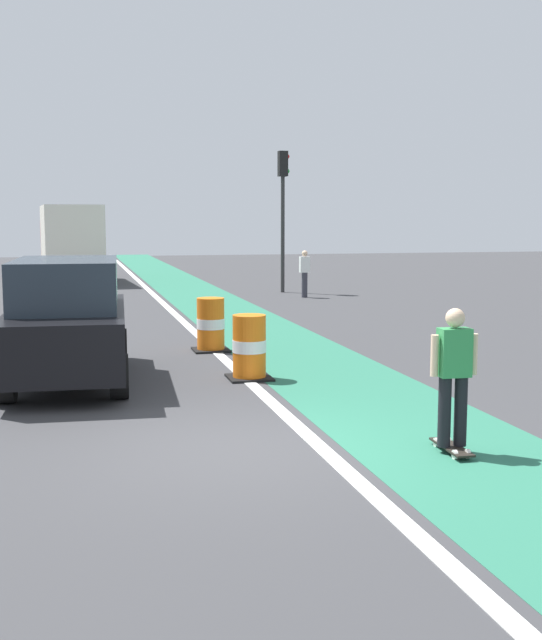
# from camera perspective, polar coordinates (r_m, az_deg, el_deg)

# --- Properties ---
(ground_plane) EXTENTS (100.00, 100.00, 0.00)m
(ground_plane) POSITION_cam_1_polar(r_m,az_deg,el_deg) (9.73, -1.99, -8.97)
(ground_plane) COLOR #38383A
(bike_lane_strip) EXTENTS (2.50, 80.00, 0.01)m
(bike_lane_strip) POSITION_cam_1_polar(r_m,az_deg,el_deg) (21.75, -2.31, 0.04)
(bike_lane_strip) COLOR #286B51
(bike_lane_strip) RESTS_ON ground
(lane_divider_stripe) EXTENTS (0.20, 80.00, 0.01)m
(lane_divider_stripe) POSITION_cam_1_polar(r_m,az_deg,el_deg) (21.50, -6.23, -0.08)
(lane_divider_stripe) COLOR silver
(lane_divider_stripe) RESTS_ON ground
(skateboarder_on_lane) EXTENTS (0.57, 0.81, 1.69)m
(skateboarder_on_lane) POSITION_cam_1_polar(r_m,az_deg,el_deg) (9.55, 12.71, -3.83)
(skateboarder_on_lane) COLOR black
(skateboarder_on_lane) RESTS_ON ground
(parked_suv_nearest) EXTENTS (2.12, 4.70, 2.04)m
(parked_suv_nearest) POSITION_cam_1_polar(r_m,az_deg,el_deg) (13.75, -14.11, -0.01)
(parked_suv_nearest) COLOR black
(parked_suv_nearest) RESTS_ON ground
(traffic_barrel_front) EXTENTS (0.73, 0.73, 1.09)m
(traffic_barrel_front) POSITION_cam_1_polar(r_m,az_deg,el_deg) (13.68, -1.54, -1.96)
(traffic_barrel_front) COLOR orange
(traffic_barrel_front) RESTS_ON ground
(traffic_barrel_mid) EXTENTS (0.73, 0.73, 1.09)m
(traffic_barrel_mid) POSITION_cam_1_polar(r_m,az_deg,el_deg) (16.61, -4.26, -0.36)
(traffic_barrel_mid) COLOR orange
(traffic_barrel_mid) RESTS_ON ground
(delivery_truck_down_block) EXTENTS (2.76, 7.73, 3.23)m
(delivery_truck_down_block) POSITION_cam_1_polar(r_m,az_deg,el_deg) (36.07, -13.96, 5.60)
(delivery_truck_down_block) COLOR silver
(delivery_truck_down_block) RESTS_ON ground
(traffic_light_corner) EXTENTS (0.41, 0.32, 5.10)m
(traffic_light_corner) POSITION_cam_1_polar(r_m,az_deg,el_deg) (29.65, 0.85, 8.71)
(traffic_light_corner) COLOR #2D2D2D
(traffic_light_corner) RESTS_ON ground
(pedestrian_crossing) EXTENTS (0.34, 0.20, 1.61)m
(pedestrian_crossing) POSITION_cam_1_polar(r_m,az_deg,el_deg) (27.77, 2.38, 3.37)
(pedestrian_crossing) COLOR #33333D
(pedestrian_crossing) RESTS_ON ground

